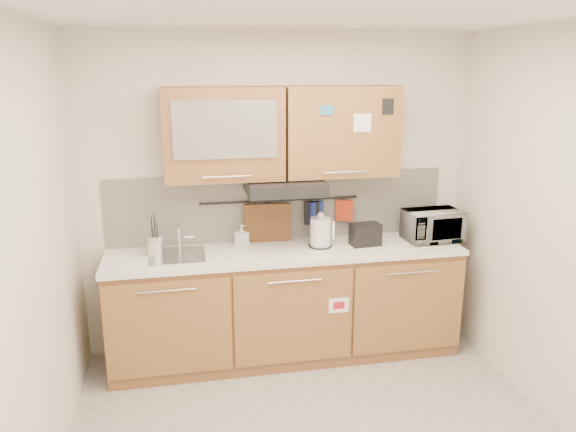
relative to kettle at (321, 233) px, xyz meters
name	(u,v)px	position (x,y,z in m)	size (l,w,h in m)	color
ceiling	(331,12)	(-0.29, -1.21, 1.57)	(3.20, 3.20, 0.00)	white
wall_back	(279,194)	(-0.29, 0.29, 0.27)	(3.20, 3.20, 0.00)	silver
wall_left	(29,271)	(-1.89, -1.21, 0.27)	(3.00, 3.00, 0.00)	silver
wall_right	(573,236)	(1.31, -1.21, 0.27)	(3.00, 3.00, 0.00)	silver
base_cabinet	(286,309)	(-0.29, -0.02, -0.63)	(2.80, 0.64, 0.88)	brown
countertop	(286,252)	(-0.29, -0.02, -0.13)	(2.82, 0.62, 0.04)	white
backsplash	(279,206)	(-0.29, 0.27, 0.17)	(2.80, 0.02, 0.56)	silver
upper_cabinets	(282,132)	(-0.29, 0.11, 0.80)	(1.82, 0.37, 0.70)	brown
range_hood	(285,186)	(-0.29, 0.04, 0.39)	(0.60, 0.46, 0.10)	black
sink	(177,255)	(-1.13, -0.01, -0.11)	(0.42, 0.40, 0.26)	silver
utensil_rail	(280,200)	(-0.29, 0.24, 0.23)	(0.02, 0.02, 1.30)	black
utensil_crock	(156,245)	(-1.29, 0.04, -0.03)	(0.17, 0.17, 0.33)	silver
kettle	(321,233)	(0.00, 0.00, 0.00)	(0.21, 0.18, 0.29)	silver
toaster	(365,234)	(0.37, -0.03, -0.02)	(0.25, 0.16, 0.18)	black
microwave	(433,225)	(0.96, -0.01, 0.01)	(0.46, 0.31, 0.25)	#999999
soap_bottle	(242,236)	(-0.62, 0.12, -0.02)	(0.08, 0.09, 0.18)	#999999
cutting_board	(268,232)	(-0.39, 0.22, -0.03)	(0.38, 0.03, 0.48)	brown
oven_mitt	(317,213)	(0.02, 0.22, 0.10)	(0.12, 0.03, 0.20)	navy
dark_pouch	(312,213)	(-0.02, 0.22, 0.11)	(0.12, 0.04, 0.19)	black
pot_holder	(344,211)	(0.26, 0.22, 0.12)	(0.15, 0.02, 0.18)	#B93118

